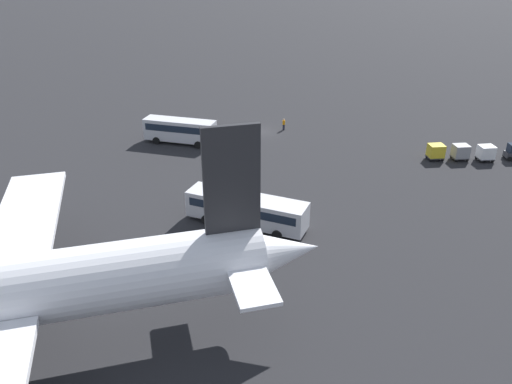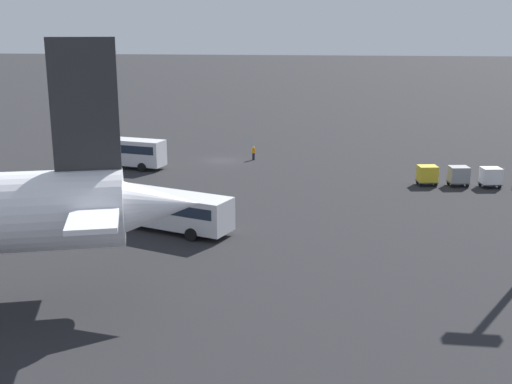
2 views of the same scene
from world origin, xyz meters
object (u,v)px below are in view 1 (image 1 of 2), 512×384
object	(u,v)px
shuttle_bus_far	(246,208)
cargo_cart_white	(486,152)
shuttle_bus_near	(180,129)
cargo_cart_grey	(461,151)
cargo_cart_yellow	(436,151)
worker_person	(284,124)

from	to	relation	value
shuttle_bus_far	cargo_cart_white	size ratio (longest dim) A/B	5.51
shuttle_bus_near	cargo_cart_grey	distance (m)	37.48
shuttle_bus_far	cargo_cart_yellow	xyz separation A→B (m)	(-23.27, -17.99, -0.67)
shuttle_bus_near	shuttle_bus_far	size ratio (longest dim) A/B	0.84
shuttle_bus_near	shuttle_bus_far	world-z (taller)	shuttle_bus_near
worker_person	cargo_cart_white	bearing A→B (deg)	157.54
shuttle_bus_near	cargo_cart_yellow	xyz separation A→B (m)	(-34.07, 4.37, -0.82)
shuttle_bus_near	shuttle_bus_far	xyz separation A→B (m)	(-10.80, 22.35, -0.15)
worker_person	cargo_cart_white	size ratio (longest dim) A/B	0.77
shuttle_bus_near	worker_person	bearing A→B (deg)	-143.98
worker_person	cargo_cart_yellow	distance (m)	22.30
cargo_cart_yellow	shuttle_bus_far	bearing A→B (deg)	37.70
shuttle_bus_far	worker_person	size ratio (longest dim) A/B	7.11
worker_person	cargo_cart_white	world-z (taller)	cargo_cart_white
shuttle_bus_near	cargo_cart_white	xyz separation A→B (m)	(-40.38, 4.47, -0.82)
shuttle_bus_far	cargo_cart_grey	size ratio (longest dim) A/B	5.51
worker_person	cargo_cart_grey	distance (m)	25.10
cargo_cart_white	cargo_cart_yellow	xyz separation A→B (m)	(6.31, -0.11, 0.00)
shuttle_bus_far	cargo_cart_yellow	distance (m)	29.42
shuttle_bus_far	cargo_cart_white	distance (m)	34.58
cargo_cart_grey	cargo_cart_white	bearing A→B (deg)	177.13
worker_person	cargo_cart_white	xyz separation A→B (m)	(-25.92, 10.72, 0.32)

